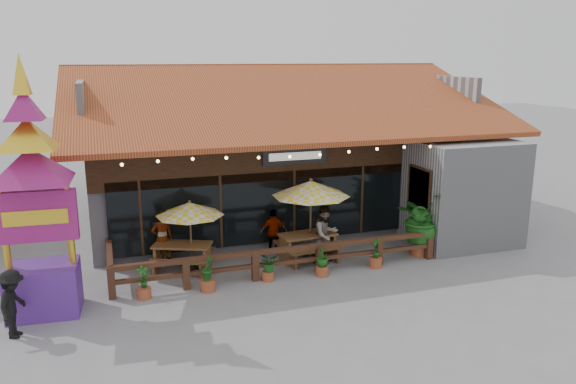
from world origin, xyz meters
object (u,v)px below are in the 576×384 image
object	(u,v)px
picnic_table_left	(183,252)
tropical_plant	(421,219)
picnic_table_right	(308,242)
pedestrian	(13,304)
umbrella_left	(190,209)
thai_sign_tower	(31,172)
umbrella_right	(311,189)

from	to	relation	value
picnic_table_left	tropical_plant	size ratio (longest dim) A/B	1.01
picnic_table_right	pedestrian	size ratio (longest dim) A/B	1.17
umbrella_left	thai_sign_tower	distance (m)	4.75
pedestrian	thai_sign_tower	bearing A→B (deg)	-12.50
picnic_table_right	thai_sign_tower	world-z (taller)	thai_sign_tower
picnic_table_left	tropical_plant	world-z (taller)	tropical_plant
picnic_table_right	thai_sign_tower	xyz separation A→B (m)	(-7.69, -1.55, 3.09)
umbrella_right	picnic_table_right	size ratio (longest dim) A/B	1.71
picnic_table_left	pedestrian	bearing A→B (deg)	-144.93
picnic_table_left	picnic_table_right	world-z (taller)	picnic_table_right
picnic_table_left	pedestrian	size ratio (longest dim) A/B	1.33
tropical_plant	thai_sign_tower	bearing A→B (deg)	-176.04
umbrella_right	thai_sign_tower	bearing A→B (deg)	-168.35
umbrella_right	tropical_plant	xyz separation A→B (m)	(3.51, -0.82, -1.08)
umbrella_right	thai_sign_tower	distance (m)	8.08
picnic_table_right	pedestrian	world-z (taller)	pedestrian
picnic_table_left	thai_sign_tower	distance (m)	5.22
thai_sign_tower	tropical_plant	world-z (taller)	thai_sign_tower
picnic_table_right	pedestrian	bearing A→B (deg)	-161.93
picnic_table_right	umbrella_right	bearing A→B (deg)	26.79
picnic_table_right	tropical_plant	bearing A→B (deg)	-11.94
picnic_table_left	tropical_plant	bearing A→B (deg)	-8.25
umbrella_right	pedestrian	bearing A→B (deg)	-161.81
umbrella_right	picnic_table_left	distance (m)	4.43
thai_sign_tower	tropical_plant	size ratio (longest dim) A/B	3.23
thai_sign_tower	tropical_plant	xyz separation A→B (m)	(11.32, 0.78, -2.44)
picnic_table_left	thai_sign_tower	world-z (taller)	thai_sign_tower
tropical_plant	pedestrian	world-z (taller)	tropical_plant
umbrella_right	umbrella_left	bearing A→B (deg)	176.59
picnic_table_left	pedestrian	world-z (taller)	pedestrian
picnic_table_right	thai_sign_tower	size ratio (longest dim) A/B	0.28
thai_sign_tower	umbrella_left	bearing A→B (deg)	24.59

